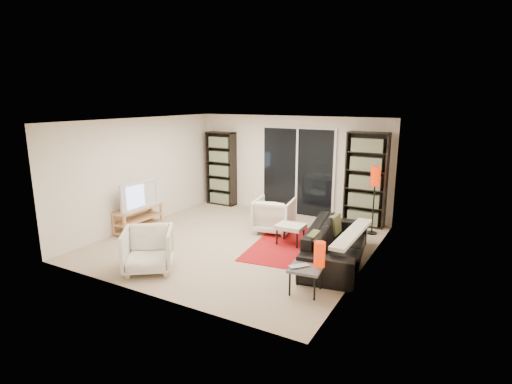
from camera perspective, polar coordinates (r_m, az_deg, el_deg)
floor at (r=8.04m, az=-2.62°, el=-7.19°), size 5.00×5.00×0.00m
wall_back at (r=9.88m, az=4.96°, el=3.83°), size 5.00×0.02×2.40m
wall_front at (r=5.80m, az=-15.85°, el=-3.31°), size 5.00×0.02×2.40m
wall_left at (r=9.25m, az=-16.02°, el=2.73°), size 0.02×5.00×2.40m
wall_right at (r=6.76m, az=15.62°, el=-0.97°), size 0.02×5.00×2.40m
ceiling at (r=7.55m, az=-2.81°, el=10.16°), size 5.00×5.00×0.02m
sliding_door at (r=9.79m, az=5.92°, el=2.84°), size 1.92×0.08×2.16m
bookshelf_left at (r=10.71m, az=-5.01°, el=3.34°), size 0.80×0.30×1.95m
bookshelf_right at (r=9.15m, az=15.42°, el=1.69°), size 0.90×0.30×2.10m
tv_stand at (r=9.06m, az=-16.42°, el=-3.60°), size 0.37×1.17×0.50m
tv at (r=8.92m, az=-16.56°, el=-0.32°), size 0.23×1.05×0.60m
rug at (r=7.88m, az=6.12°, el=-7.63°), size 1.98×2.50×0.01m
sofa at (r=7.16m, az=11.40°, el=-7.21°), size 1.24×2.39×0.66m
armchair_back at (r=8.56m, az=2.59°, el=-3.33°), size 0.91×0.93×0.73m
armchair_front at (r=6.89m, az=-15.14°, el=-7.96°), size 1.10×1.10×0.73m
ottoman at (r=7.86m, az=4.95°, el=-5.05°), size 0.54×0.44×0.40m
side_table at (r=5.99m, az=7.12°, el=-11.00°), size 0.51×0.51×0.40m
laptop at (r=5.92m, az=6.35°, el=-10.63°), size 0.34×0.35×0.02m
table_lamp at (r=5.95m, az=9.07°, el=-8.77°), size 0.17×0.17×0.37m
floor_lamp at (r=8.59m, az=16.64°, el=1.27°), size 0.22×0.22×1.44m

